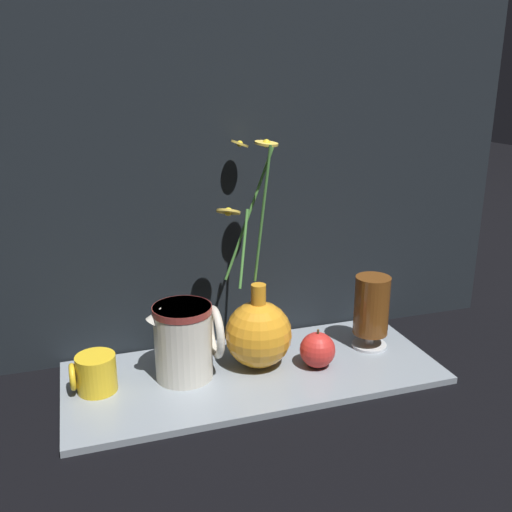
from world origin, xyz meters
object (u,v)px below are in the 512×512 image
(vase_with_flowers, at_px, (258,331))
(yellow_mug, at_px, (95,373))
(ceramic_pitcher, at_px, (185,338))
(orange_fruit, at_px, (317,350))
(tea_glass, at_px, (371,308))

(vase_with_flowers, height_order, yellow_mug, vase_with_flowers)
(yellow_mug, bearing_deg, vase_with_flowers, 0.36)
(ceramic_pitcher, relative_size, orange_fruit, 1.97)
(yellow_mug, distance_m, orange_fruit, 0.40)
(ceramic_pitcher, bearing_deg, vase_with_flowers, 0.46)
(vase_with_flowers, bearing_deg, orange_fruit, -21.75)
(vase_with_flowers, xyz_separation_m, yellow_mug, (-0.29, -0.00, -0.04))
(tea_glass, bearing_deg, ceramic_pitcher, -179.68)
(vase_with_flowers, xyz_separation_m, tea_glass, (0.23, 0.00, 0.01))
(vase_with_flowers, relative_size, ceramic_pitcher, 2.83)
(vase_with_flowers, height_order, tea_glass, vase_with_flowers)
(tea_glass, distance_m, orange_fruit, 0.15)
(tea_glass, bearing_deg, vase_with_flowers, -179.77)
(vase_with_flowers, xyz_separation_m, orange_fruit, (0.10, -0.04, -0.04))
(ceramic_pitcher, height_order, tea_glass, same)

